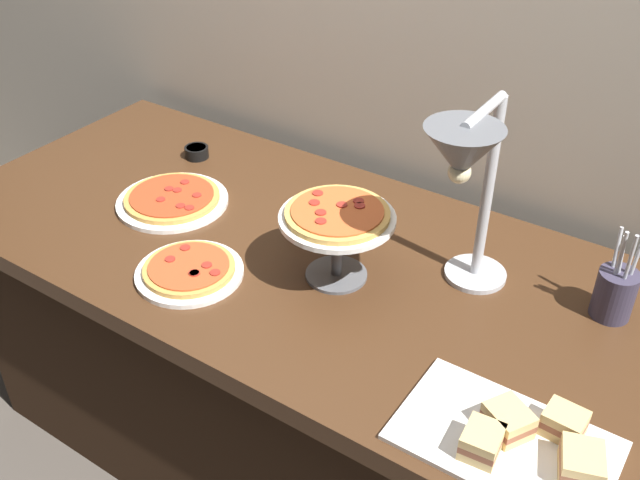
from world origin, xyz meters
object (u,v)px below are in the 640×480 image
pizza_plate_front (189,270)px  sandwich_platter (520,439)px  sauce_cup_near (197,152)px  pizza_plate_raised_stand (337,223)px  pizza_plate_center (172,200)px  utensil_holder (615,292)px  sauce_cup_far (300,222)px  heat_lamp (466,168)px

pizza_plate_front → sandwich_platter: (0.81, -0.05, 0.01)m
sauce_cup_near → pizza_plate_raised_stand: bearing=-21.3°
pizza_plate_front → pizza_plate_center: (-0.25, 0.21, 0.00)m
pizza_plate_center → pizza_plate_raised_stand: (0.53, -0.02, 0.13)m
pizza_plate_front → sandwich_platter: size_ratio=0.66×
pizza_plate_front → pizza_plate_raised_stand: bearing=33.3°
pizza_plate_raised_stand → utensil_holder: utensil_holder is taller
pizza_plate_center → pizza_plate_raised_stand: bearing=-2.4°
sandwich_platter → pizza_plate_front: bearing=176.5°
pizza_plate_center → pizza_plate_front: bearing=-39.8°
pizza_plate_raised_stand → sauce_cup_far: (-0.18, 0.11, -0.13)m
pizza_plate_front → pizza_plate_center: bearing=140.2°
utensil_holder → sandwich_platter: bearing=-93.6°
heat_lamp → utensil_holder: size_ratio=2.06×
heat_lamp → pizza_plate_raised_stand: size_ratio=1.76×
pizza_plate_center → sauce_cup_far: sauce_cup_far is taller
sandwich_platter → sauce_cup_far: sandwich_platter is taller
pizza_plate_front → sauce_cup_near: (-0.37, 0.44, 0.01)m
pizza_plate_center → sauce_cup_far: bearing=14.3°
pizza_plate_front → sauce_cup_far: sauce_cup_far is taller
heat_lamp → pizza_plate_raised_stand: heat_lamp is taller
sandwich_platter → utensil_holder: size_ratio=1.71×
heat_lamp → sauce_cup_near: 0.99m
sauce_cup_far → pizza_plate_raised_stand: bearing=-31.8°
sandwich_platter → pizza_plate_raised_stand: bearing=156.0°
heat_lamp → utensil_holder: bearing=30.9°
heat_lamp → sandwich_platter: size_ratio=1.21×
pizza_plate_raised_stand → sauce_cup_near: bearing=158.7°
pizza_plate_raised_stand → heat_lamp: bearing=7.8°
pizza_plate_front → sauce_cup_far: bearing=71.1°
heat_lamp → utensil_holder: heat_lamp is taller
pizza_plate_raised_stand → sauce_cup_near: size_ratio=3.70×
pizza_plate_raised_stand → utensil_holder: bearing=20.8°
pizza_plate_raised_stand → sauce_cup_near: pizza_plate_raised_stand is taller
sauce_cup_far → heat_lamp: bearing=-9.6°
sauce_cup_near → sauce_cup_far: sauce_cup_far is taller
heat_lamp → sauce_cup_near: bearing=166.6°
utensil_holder → pizza_plate_front: bearing=-154.7°
sauce_cup_near → sandwich_platter: bearing=-22.5°
pizza_plate_center → sandwich_platter: bearing=-13.7°
pizza_plate_center → utensil_holder: (1.08, 0.19, 0.05)m
pizza_plate_center → sauce_cup_near: (-0.12, 0.23, 0.01)m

